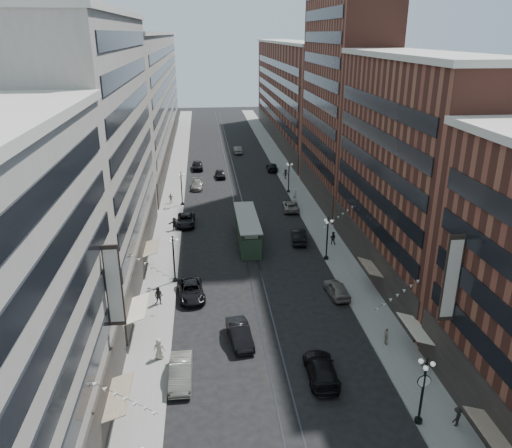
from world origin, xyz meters
name	(u,v)px	position (x,y,z in m)	size (l,w,h in m)	color
ground	(236,195)	(0.00, 60.00, 0.00)	(220.00, 220.00, 0.00)	black
sidewalk_west	(175,180)	(-11.00, 70.00, 0.07)	(4.00, 180.00, 0.15)	gray
sidewalk_east	(289,177)	(11.00, 70.00, 0.07)	(4.00, 180.00, 0.15)	gray
rail_west	(229,179)	(-0.70, 70.00, 0.01)	(0.12, 180.00, 0.02)	#2D2D33
rail_east	(236,179)	(0.70, 70.00, 0.01)	(0.12, 180.00, 0.02)	#2D2D33
building_west_mid	(99,152)	(-17.00, 33.00, 14.00)	(8.00, 36.00, 28.00)	#9B9589
building_west_far	(151,95)	(-17.00, 96.00, 13.00)	(8.00, 90.00, 26.00)	#9B9589
building_east_mid	(410,173)	(17.00, 28.00, 12.00)	(8.00, 30.00, 24.00)	brown
building_east_tower	(345,70)	(17.00, 56.00, 21.00)	(8.00, 26.00, 42.00)	brown
building_east_far	(290,94)	(17.00, 105.00, 12.00)	(8.00, 72.00, 24.00)	brown
lamppost_sw_far	(174,257)	(-9.20, 28.00, 3.10)	(1.03, 1.14, 5.52)	black
lamppost_sw_mid	(182,187)	(-9.20, 55.00, 3.10)	(1.03, 1.14, 5.52)	black
lamppost_se_near	(423,387)	(9.20, 4.00, 3.22)	(1.08, 1.14, 5.52)	black
lamppost_se_far	(327,237)	(9.20, 32.00, 3.10)	(1.03, 1.14, 5.52)	black
lamppost_se_mid	(289,176)	(9.20, 60.00, 3.10)	(1.03, 1.14, 5.52)	black
streetcar	(247,230)	(0.00, 39.07, 1.62)	(2.81, 12.70, 3.51)	#253A27
car_1	(181,372)	(-7.98, 10.61, 0.84)	(1.77, 5.08, 1.67)	slate
car_2	(191,291)	(-7.34, 24.37, 0.79)	(2.62, 5.69, 1.58)	black
car_4	(337,289)	(8.17, 23.07, 0.79)	(1.87, 4.66, 1.59)	slate
car_5	(240,334)	(-2.82, 15.59, 0.85)	(1.80, 5.15, 1.70)	black
car_6	(321,369)	(3.39, 9.82, 0.84)	(2.34, 5.76, 1.67)	black
pedestrian_1	(159,349)	(-9.91, 13.68, 1.11)	(0.94, 0.51, 1.92)	#B4A895
pedestrian_2	(159,296)	(-10.62, 22.98, 1.11)	(0.94, 0.51, 1.93)	black
pedestrian_3	(457,417)	(11.75, 3.41, 0.92)	(0.99, 0.41, 1.54)	black
pedestrian_4	(386,336)	(10.24, 13.66, 0.96)	(0.95, 0.43, 1.62)	#A89D8B
car_7	(186,220)	(-8.40, 46.02, 0.77)	(2.57, 5.58, 1.55)	black
car_8	(197,185)	(-6.80, 64.32, 0.74)	(2.08, 5.12, 1.48)	slate
car_9	(197,165)	(-6.80, 77.83, 0.90)	(2.12, 5.26, 1.79)	black
car_10	(299,236)	(6.88, 38.08, 0.86)	(1.83, 5.25, 1.73)	black
car_11	(291,206)	(7.99, 50.77, 0.73)	(2.41, 5.23, 1.45)	slate
car_12	(272,167)	(8.40, 75.40, 0.75)	(2.11, 5.18, 1.50)	black
car_13	(220,174)	(-2.37, 71.07, 0.76)	(1.80, 4.48, 1.53)	black
car_14	(238,150)	(2.52, 91.79, 0.81)	(1.72, 4.94, 1.63)	slate
pedestrian_5	(174,224)	(-9.95, 43.79, 1.09)	(1.75, 0.50, 1.89)	black
pedestrian_6	(171,198)	(-11.07, 56.04, 0.99)	(0.99, 0.45, 1.69)	#B5A896
pedestrian_7	(333,238)	(11.15, 36.47, 1.02)	(0.85, 0.47, 1.75)	black
pedestrian_8	(295,195)	(9.50, 55.58, 1.06)	(0.66, 0.43, 1.81)	beige
pedestrian_9	(286,174)	(10.05, 68.33, 1.11)	(1.24, 0.51, 1.92)	black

